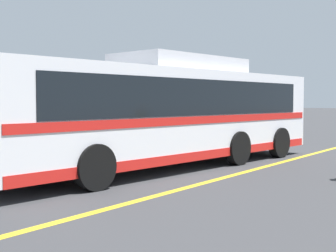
# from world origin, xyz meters

# --- Properties ---
(ground_plane) EXTENTS (220.00, 220.00, 0.00)m
(ground_plane) POSITION_xyz_m (0.00, 0.00, 0.00)
(ground_plane) COLOR #38383A
(lane_strip_0) EXTENTS (31.69, 0.20, 0.01)m
(lane_strip_0) POSITION_xyz_m (1.01, -2.58, 0.00)
(lane_strip_0) COLOR gold
(lane_strip_0) RESTS_ON ground_plane
(curb_strip) EXTENTS (39.69, 0.36, 0.15)m
(curb_strip) POSITION_xyz_m (1.01, 6.87, 0.07)
(curb_strip) COLOR #99999E
(curb_strip) RESTS_ON ground_plane
(transit_bus) EXTENTS (12.17, 3.72, 3.18)m
(transit_bus) POSITION_xyz_m (1.03, -0.38, 1.59)
(transit_bus) COLOR silver
(transit_bus) RESTS_ON ground_plane
(parked_car_2) EXTENTS (4.91, 2.03, 1.32)m
(parked_car_2) POSITION_xyz_m (1.24, 5.12, 0.68)
(parked_car_2) COLOR maroon
(parked_car_2) RESTS_ON ground_plane
(parked_car_3) EXTENTS (4.74, 2.02, 1.44)m
(parked_car_3) POSITION_xyz_m (6.71, 5.38, 0.73)
(parked_car_3) COLOR #4C3823
(parked_car_3) RESTS_ON ground_plane
(parked_car_4) EXTENTS (4.62, 2.07, 1.48)m
(parked_car_4) POSITION_xyz_m (13.49, 5.40, 0.74)
(parked_car_4) COLOR navy
(parked_car_4) RESTS_ON ground_plane
(tree_0) EXTENTS (3.08, 3.08, 4.95)m
(tree_0) POSITION_xyz_m (13.68, 9.14, 3.40)
(tree_0) COLOR #513823
(tree_0) RESTS_ON ground_plane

